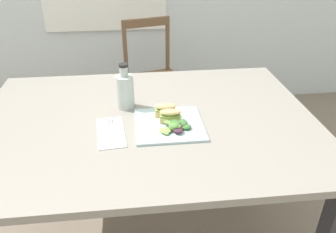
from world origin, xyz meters
The scene contains 9 objects.
dining_table centered at (0.11, 0.08, 0.64)m, with size 1.43×1.03×0.74m.
chair_wooden_far centered at (0.22, 1.18, 0.45)m, with size 0.49×0.49×0.87m.
plate_lunch centered at (0.20, 0.01, 0.74)m, with size 0.28×0.28×0.01m, color silver.
sandwich_half_front centered at (0.21, 0.02, 0.78)m, with size 0.09×0.06×0.06m.
sandwich_half_back centered at (0.19, 0.08, 0.78)m, with size 0.09×0.06×0.06m.
salad_mixed_greens centered at (0.22, -0.04, 0.76)m, with size 0.14×0.11×0.03m.
napkin_folded centered at (-0.04, -0.02, 0.74)m, with size 0.10×0.23×0.00m, color white.
fork_on_napkin centered at (-0.04, 0.00, 0.75)m, with size 0.03×0.19×0.00m.
bottle_cold_brew centered at (0.02, 0.19, 0.81)m, with size 0.08×0.08×0.21m.
Camera 1 is at (0.06, -1.16, 1.45)m, focal length 35.70 mm.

